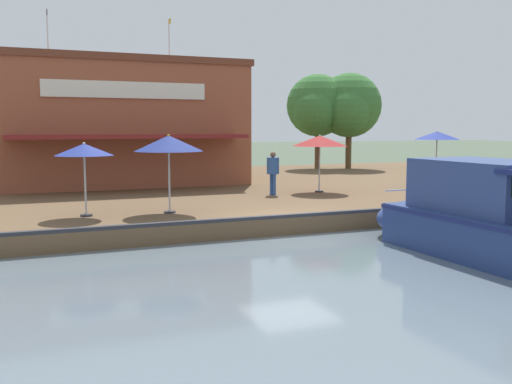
% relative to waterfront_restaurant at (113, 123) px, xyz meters
% --- Properties ---
extents(ground_plane, '(220.00, 220.00, 0.00)m').
position_rel_waterfront_restaurant_xyz_m(ground_plane, '(13.67, 2.97, -3.50)').
color(ground_plane, '#4C5B47').
extents(quay_deck, '(22.00, 56.00, 0.60)m').
position_rel_waterfront_restaurant_xyz_m(quay_deck, '(2.67, 2.97, -3.20)').
color(quay_deck, brown).
rests_on(quay_deck, ground).
extents(quay_edge_fender, '(0.20, 50.40, 0.10)m').
position_rel_waterfront_restaurant_xyz_m(quay_edge_fender, '(13.57, 2.97, -2.85)').
color(quay_edge_fender, '#2D2D33').
rests_on(quay_edge_fender, quay_deck).
extents(waterfront_restaurant, '(9.67, 11.71, 8.09)m').
position_rel_waterfront_restaurant_xyz_m(waterfront_restaurant, '(0.00, 0.00, 0.00)').
color(waterfront_restaurant, brown).
rests_on(waterfront_restaurant, quay_deck).
extents(patio_umbrella_by_entrance, '(1.96, 1.96, 2.55)m').
position_rel_waterfront_restaurant_xyz_m(patio_umbrella_by_entrance, '(8.48, 12.69, -0.59)').
color(patio_umbrella_by_entrance, '#B7B7B7').
rests_on(patio_umbrella_by_entrance, quay_deck).
extents(patio_umbrella_mid_patio_left, '(1.72, 1.72, 2.22)m').
position_rel_waterfront_restaurant_xyz_m(patio_umbrella_mid_patio_left, '(10.99, -2.55, -0.91)').
color(patio_umbrella_mid_patio_left, '#B7B7B7').
rests_on(patio_umbrella_mid_patio_left, quay_deck).
extents(patio_umbrella_back_row, '(2.13, 2.13, 2.46)m').
position_rel_waterfront_restaurant_xyz_m(patio_umbrella_back_row, '(11.31, -0.06, -0.73)').
color(patio_umbrella_back_row, '#B7B7B7').
rests_on(patio_umbrella_back_row, quay_deck).
extents(patio_umbrella_far_corner, '(2.27, 2.27, 2.38)m').
position_rel_waterfront_restaurant_xyz_m(patio_umbrella_far_corner, '(7.93, 7.12, -0.78)').
color(patio_umbrella_far_corner, '#B7B7B7').
rests_on(patio_umbrella_far_corner, quay_deck).
extents(cafe_chair_mid_patio, '(0.58, 0.58, 0.85)m').
position_rel_waterfront_restaurant_xyz_m(cafe_chair_mid_patio, '(7.95, 14.71, -2.43)').
color(cafe_chair_mid_patio, brown).
rests_on(cafe_chair_mid_patio, quay_deck).
extents(cafe_chair_beside_entrance, '(0.51, 0.51, 0.85)m').
position_rel_waterfront_restaurant_xyz_m(cafe_chair_beside_entrance, '(9.53, 13.97, -2.43)').
color(cafe_chair_beside_entrance, brown).
rests_on(cafe_chair_beside_entrance, quay_deck).
extents(person_near_entrance, '(0.49, 0.49, 1.72)m').
position_rel_waterfront_restaurant_xyz_m(person_near_entrance, '(8.07, 4.95, -1.82)').
color(person_near_entrance, '#2D5193').
rests_on(person_near_entrance, quay_deck).
extents(motorboat_second_along, '(8.53, 2.90, 2.36)m').
position_rel_waterfront_restaurant_xyz_m(motorboat_second_along, '(18.17, 6.38, -2.55)').
color(motorboat_second_along, navy).
rests_on(motorboat_second_along, river_water).
extents(tree_behind_restaurant, '(4.41, 4.20, 6.25)m').
position_rel_waterfront_restaurant_xyz_m(tree_behind_restaurant, '(-3.56, 15.63, 1.12)').
color(tree_behind_restaurant, brown).
rests_on(tree_behind_restaurant, quay_deck).
extents(tree_downstream_bank, '(4.25, 4.05, 6.16)m').
position_rel_waterfront_restaurant_xyz_m(tree_downstream_bank, '(-4.31, 13.69, 1.12)').
color(tree_downstream_bank, brown).
rests_on(tree_downstream_bank, quay_deck).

